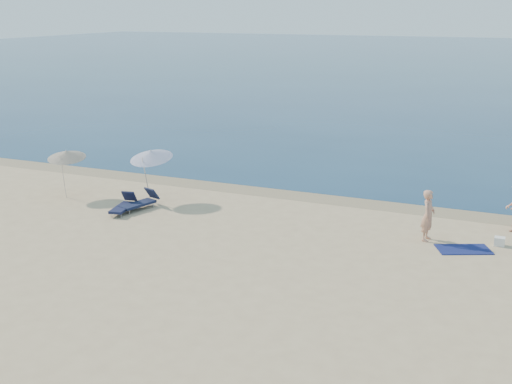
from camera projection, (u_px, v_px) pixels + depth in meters
sea at (484, 61)px, 99.12m from camera, size 240.00×160.00×0.01m
wet_sand_strip at (353, 202)px, 27.68m from camera, size 240.00×1.60×0.00m
person_left at (428, 215)px, 22.90m from camera, size 0.51×0.72×1.87m
beach_towel at (464, 249)px, 22.23m from camera, size 2.06×1.65×0.03m
white_bag at (500, 241)px, 22.58m from camera, size 0.36×0.31×0.31m
umbrella_near at (151, 155)px, 27.32m from camera, size 1.97×1.99×2.42m
umbrella_far at (66, 154)px, 27.96m from camera, size 2.16×2.17×2.23m
lounger_left at (140, 202)px, 26.65m from camera, size 1.09×1.86×0.78m
lounger_right at (123, 206)px, 26.26m from camera, size 0.84×1.75×0.74m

